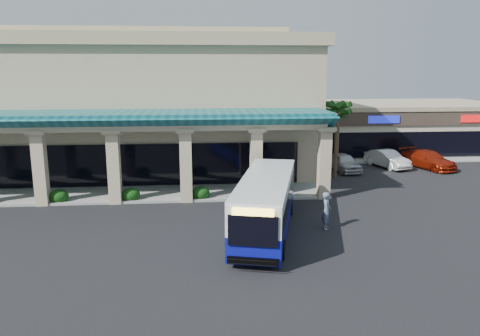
{
  "coord_description": "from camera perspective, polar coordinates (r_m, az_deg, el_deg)",
  "views": [
    {
      "loc": [
        -2.15,
        -24.15,
        8.41
      ],
      "look_at": [
        0.44,
        4.93,
        2.2
      ],
      "focal_mm": 35.0,
      "sensor_mm": 36.0,
      "label": 1
    }
  ],
  "objects": [
    {
      "name": "arcade",
      "position": [
        31.98,
        -15.55,
        1.56
      ],
      "size": [
        30.0,
        6.2,
        5.7
      ],
      "primitive_type": null,
      "color": "#0F525C",
      "rests_on": "ground"
    },
    {
      "name": "transit_bus",
      "position": [
        24.4,
        3.18,
        -4.5
      ],
      "size": [
        5.01,
        10.88,
        2.96
      ],
      "primitive_type": null,
      "rotation": [
        0.0,
        0.0,
        -0.25
      ],
      "color": "#0D1197",
      "rests_on": "ground"
    },
    {
      "name": "palm_0",
      "position": [
        37.08,
        11.69,
        3.84
      ],
      "size": [
        2.4,
        2.4,
        6.6
      ],
      "primitive_type": null,
      "color": "#164211",
      "rests_on": "ground"
    },
    {
      "name": "ground",
      "position": [
        25.66,
        0.0,
        -7.12
      ],
      "size": [
        110.0,
        110.0,
        0.0
      ],
      "primitive_type": "plane",
      "color": "black"
    },
    {
      "name": "palm_1",
      "position": [
        40.27,
        11.81,
        3.89
      ],
      "size": [
        2.4,
        2.4,
        5.8
      ],
      "primitive_type": null,
      "color": "#164211",
      "rests_on": "ground"
    },
    {
      "name": "car_white",
      "position": [
        42.5,
        17.51,
        1.06
      ],
      "size": [
        2.87,
        4.82,
        1.5
      ],
      "primitive_type": "imported",
      "rotation": [
        0.0,
        0.0,
        0.3
      ],
      "color": "white",
      "rests_on": "ground"
    },
    {
      "name": "broadleaf_tree",
      "position": [
        44.62,
        7.47,
        4.17
      ],
      "size": [
        2.6,
        2.6,
        4.81
      ],
      "primitive_type": null,
      "color": "#0F350C",
      "rests_on": "ground"
    },
    {
      "name": "main_building",
      "position": [
        40.67,
        -13.47,
        7.83
      ],
      "size": [
        30.8,
        14.8,
        11.35
      ],
      "primitive_type": null,
      "color": "tan",
      "rests_on": "ground"
    },
    {
      "name": "pedestrian",
      "position": [
        25.42,
        10.5,
        -5.13
      ],
      "size": [
        0.68,
        0.84,
        2.02
      ],
      "primitive_type": "imported",
      "rotation": [
        0.0,
        0.0,
        1.27
      ],
      "color": "slate",
      "rests_on": "ground"
    },
    {
      "name": "car_silver",
      "position": [
        40.08,
        12.51,
        0.7
      ],
      "size": [
        2.3,
        4.58,
        1.5
      ],
      "primitive_type": "imported",
      "rotation": [
        0.0,
        0.0,
        0.12
      ],
      "color": "silver",
      "rests_on": "ground"
    },
    {
      "name": "strip_mall",
      "position": [
        52.53,
        17.58,
        4.94
      ],
      "size": [
        22.5,
        12.5,
        4.9
      ],
      "primitive_type": null,
      "color": "beige",
      "rests_on": "ground"
    },
    {
      "name": "car_red",
      "position": [
        43.32,
        21.95,
        0.97
      ],
      "size": [
        3.83,
        5.69,
        1.53
      ],
      "primitive_type": "imported",
      "rotation": [
        0.0,
        0.0,
        0.35
      ],
      "color": "maroon",
      "rests_on": "ground"
    }
  ]
}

